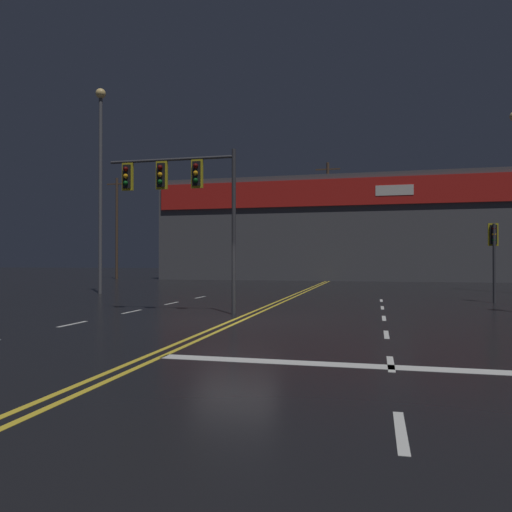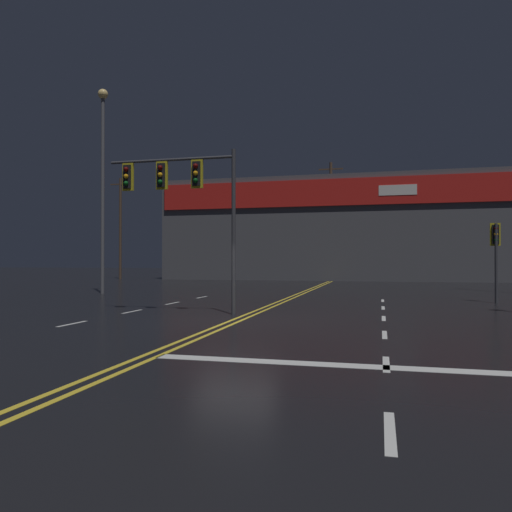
# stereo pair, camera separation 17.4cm
# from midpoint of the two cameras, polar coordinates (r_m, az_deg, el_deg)

# --- Properties ---
(ground_plane) EXTENTS (200.00, 200.00, 0.00)m
(ground_plane) POSITION_cam_midpoint_polar(r_m,az_deg,el_deg) (15.27, -2.65, -7.44)
(ground_plane) COLOR black
(road_markings) EXTENTS (13.05, 60.00, 0.01)m
(road_markings) POSITION_cam_midpoint_polar(r_m,az_deg,el_deg) (14.15, -0.82, -7.97)
(road_markings) COLOR gold
(road_markings) RESTS_ON ground
(traffic_signal_median) EXTENTS (4.70, 0.36, 5.64)m
(traffic_signal_median) POSITION_cam_midpoint_polar(r_m,az_deg,el_deg) (17.81, -9.09, 7.85)
(traffic_signal_median) COLOR #38383D
(traffic_signal_median) RESTS_ON ground
(traffic_signal_corner_northeast) EXTENTS (0.42, 0.36, 3.47)m
(traffic_signal_corner_northeast) POSITION_cam_midpoint_polar(r_m,az_deg,el_deg) (24.01, 25.33, 1.22)
(traffic_signal_corner_northeast) COLOR #38383D
(traffic_signal_corner_northeast) RESTS_ON ground
(streetlight_near_right) EXTENTS (0.56, 0.56, 11.45)m
(streetlight_near_right) POSITION_cam_midpoint_polar(r_m,az_deg,el_deg) (29.56, -17.51, 9.79)
(streetlight_near_right) COLOR #59595E
(streetlight_near_right) RESTS_ON ground
(building_backdrop) EXTENTS (32.88, 10.23, 9.65)m
(building_backdrop) POSITION_cam_midpoint_polar(r_m,az_deg,el_deg) (50.28, 8.66, 2.90)
(building_backdrop) COLOR #4C4C51
(building_backdrop) RESTS_ON ground
(utility_pole_row) EXTENTS (45.82, 0.26, 11.10)m
(utility_pole_row) POSITION_cam_midpoint_polar(r_m,az_deg,el_deg) (45.51, 9.55, 4.13)
(utility_pole_row) COLOR #4C3828
(utility_pole_row) RESTS_ON ground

